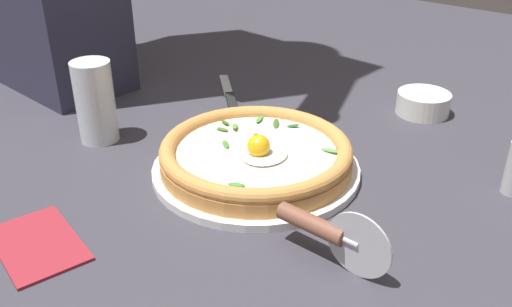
% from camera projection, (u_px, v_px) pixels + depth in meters
% --- Properties ---
extents(ground_plane, '(2.40, 2.40, 0.03)m').
position_uv_depth(ground_plane, '(275.00, 176.00, 0.86)').
color(ground_plane, '#393740').
rests_on(ground_plane, ground).
extents(pizza_plate, '(0.31, 0.31, 0.01)m').
position_uv_depth(pizza_plate, '(256.00, 169.00, 0.84)').
color(pizza_plate, white).
rests_on(pizza_plate, ground).
extents(pizza, '(0.29, 0.29, 0.06)m').
position_uv_depth(pizza, '(256.00, 153.00, 0.83)').
color(pizza, '#D99148').
rests_on(pizza, pizza_plate).
extents(side_bowl, '(0.10, 0.10, 0.04)m').
position_uv_depth(side_bowl, '(423.00, 103.00, 1.03)').
color(side_bowl, white).
rests_on(side_bowl, ground).
extents(pizza_cutter, '(0.02, 0.15, 0.08)m').
position_uv_depth(pizza_cutter, '(326.00, 230.00, 0.64)').
color(pizza_cutter, silver).
rests_on(pizza_cutter, ground).
extents(table_knife, '(0.15, 0.16, 0.01)m').
position_uv_depth(table_knife, '(230.00, 97.00, 1.10)').
color(table_knife, silver).
rests_on(table_knife, ground).
extents(drinking_glass, '(0.06, 0.06, 0.14)m').
position_uv_depth(drinking_glass, '(96.00, 108.00, 0.91)').
color(drinking_glass, silver).
rests_on(drinking_glass, ground).
extents(folded_napkin, '(0.12, 0.16, 0.01)m').
position_uv_depth(folded_napkin, '(37.00, 243.00, 0.68)').
color(folded_napkin, maroon).
rests_on(folded_napkin, ground).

